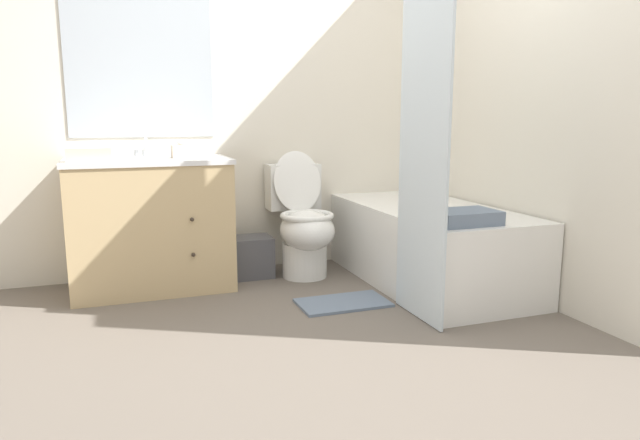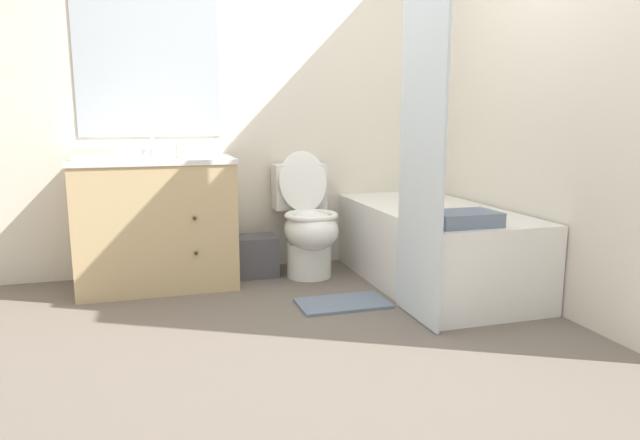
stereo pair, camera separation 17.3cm
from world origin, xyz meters
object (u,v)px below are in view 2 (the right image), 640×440
at_px(toilet, 308,224).
at_px(bath_towel_folded, 464,219).
at_px(bathtub, 433,246).
at_px(wastebasket, 256,256).
at_px(hand_towel_folded, 95,154).
at_px(bath_mat, 343,303).
at_px(tissue_box, 187,150).
at_px(vanity_cabinet, 157,221).
at_px(sink_faucet, 153,150).

bearing_deg(toilet, bath_towel_folded, -60.71).
bearing_deg(bathtub, wastebasket, 153.50).
xyz_separation_m(bathtub, hand_towel_folded, (-2.02, 0.34, 0.61)).
bearing_deg(bath_mat, bath_towel_folded, -33.36).
height_order(toilet, tissue_box, tissue_box).
height_order(vanity_cabinet, bath_mat, vanity_cabinet).
distance_m(sink_faucet, hand_towel_folded, 0.48).
distance_m(wastebasket, bath_towel_folded, 1.50).
relative_size(bathtub, hand_towel_folded, 6.33).
relative_size(bathtub, bath_mat, 2.96).
relative_size(vanity_cabinet, wastebasket, 3.49).
bearing_deg(bath_towel_folded, wastebasket, 129.36).
height_order(toilet, bathtub, toilet).
bearing_deg(bath_towel_folded, bath_mat, 146.64).
height_order(sink_faucet, bath_towel_folded, sink_faucet).
bearing_deg(tissue_box, wastebasket, 9.93).
bearing_deg(vanity_cabinet, tissue_box, -10.11).
xyz_separation_m(vanity_cabinet, wastebasket, (0.64, 0.04, -0.28)).
bearing_deg(bath_mat, tissue_box, 139.69).
bearing_deg(hand_towel_folded, vanity_cabinet, 24.66).
distance_m(bathtub, tissue_box, 1.67).
distance_m(vanity_cabinet, wastebasket, 0.70).
height_order(tissue_box, bath_mat, tissue_box).
bearing_deg(bath_mat, bathtub, 18.37).
xyz_separation_m(tissue_box, bath_towel_folded, (1.35, -1.04, -0.32)).
height_order(vanity_cabinet, sink_faucet, sink_faucet).
height_order(wastebasket, bath_towel_folded, bath_towel_folded).
bearing_deg(vanity_cabinet, hand_towel_folded, -155.34).
bearing_deg(bathtub, toilet, 148.70).
xyz_separation_m(wastebasket, bath_towel_folded, (0.92, -1.12, 0.40)).
relative_size(sink_faucet, bath_towel_folded, 0.41).
xyz_separation_m(sink_faucet, bathtub, (1.69, -0.69, -0.60)).
bearing_deg(wastebasket, sink_faucet, 165.86).
bearing_deg(bathtub, sink_faucet, 157.91).
bearing_deg(wastebasket, hand_towel_folded, -168.85).
bearing_deg(bathtub, bath_mat, -161.63).
bearing_deg(bath_mat, sink_faucet, 137.61).
relative_size(hand_towel_folded, bath_mat, 0.47).
bearing_deg(vanity_cabinet, wastebasket, 3.59).
relative_size(tissue_box, bath_towel_folded, 0.40).
xyz_separation_m(toilet, bath_mat, (0.03, -0.66, -0.35)).
relative_size(sink_faucet, hand_towel_folded, 0.59).
relative_size(hand_towel_folded, bath_towel_folded, 0.70).
distance_m(sink_faucet, wastebasket, 0.97).
relative_size(vanity_cabinet, bath_mat, 1.88).
xyz_separation_m(sink_faucet, wastebasket, (0.64, -0.16, -0.72)).
bearing_deg(bath_towel_folded, sink_faucet, 140.55).
xyz_separation_m(toilet, hand_towel_folded, (-1.31, -0.10, 0.50)).
relative_size(toilet, bath_towel_folded, 2.42).
xyz_separation_m(vanity_cabinet, bath_towel_folded, (1.56, -1.08, 0.12)).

